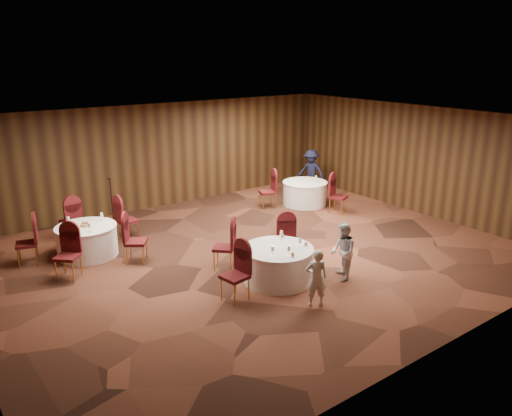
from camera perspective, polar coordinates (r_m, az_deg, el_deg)
ground at (r=12.07m, az=-0.21°, el=-5.39°), size 12.00×12.00×0.00m
room_shell at (r=11.45m, az=-0.22°, el=3.71°), size 12.00×12.00×12.00m
table_main at (r=10.66m, az=2.52°, el=-6.42°), size 1.51×1.51×0.74m
table_left at (r=12.59m, az=-18.74°, el=-3.54°), size 1.43×1.43×0.74m
table_right at (r=15.97m, az=5.59°, el=1.73°), size 1.41×1.41×0.74m
chairs_main at (r=10.92m, az=-0.82°, el=-5.09°), size 2.75×2.06×1.00m
chairs_left at (r=12.56m, az=-18.80°, el=-2.98°), size 3.11×3.04×1.00m
chairs_right at (r=15.37m, az=5.32°, el=1.59°), size 2.07×2.38×1.00m
tabletop_main at (r=10.50m, az=3.85°, el=-4.09°), size 1.03×1.11×0.22m
tabletop_left at (r=12.44m, az=-18.88°, el=-1.62°), size 0.82×0.82×0.22m
tabletop_right at (r=15.81m, az=6.87°, el=3.48°), size 0.08×0.08×0.22m
mic_stand at (r=14.08m, az=-16.02°, el=-0.88°), size 0.24×0.24×1.47m
woman_a at (r=9.62m, az=6.91°, el=-7.94°), size 0.50×0.45×1.16m
woman_b at (r=10.78m, az=9.90°, el=-4.93°), size 0.73×0.77×1.26m
man_c at (r=17.24m, az=6.30°, el=4.18°), size 0.87×1.11×1.51m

